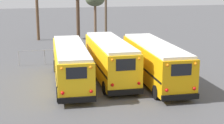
% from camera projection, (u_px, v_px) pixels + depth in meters
% --- Properties ---
extents(ground_plane, '(160.00, 160.00, 0.00)m').
position_uv_depth(ground_plane, '(111.00, 81.00, 27.52)').
color(ground_plane, '#4C4C4F').
extents(school_bus_0, '(3.03, 10.75, 3.02)m').
position_uv_depth(school_bus_0, '(71.00, 63.00, 26.22)').
color(school_bus_0, yellow).
rests_on(school_bus_0, ground).
extents(school_bus_1, '(2.79, 10.16, 3.19)m').
position_uv_depth(school_bus_1, '(110.00, 59.00, 27.51)').
color(school_bus_1, yellow).
rests_on(school_bus_1, ground).
extents(school_bus_2, '(3.06, 10.91, 3.10)m').
position_uv_depth(school_bus_2, '(155.00, 61.00, 26.84)').
color(school_bus_2, '#E5A00C').
rests_on(school_bus_2, ground).
extents(utility_pole, '(1.80, 0.27, 8.79)m').
position_uv_depth(utility_pole, '(106.00, 11.00, 38.01)').
color(utility_pole, brown).
rests_on(utility_pole, ground).
extents(bare_tree_2, '(2.50, 2.50, 6.51)m').
position_uv_depth(bare_tree_2, '(95.00, 0.00, 44.06)').
color(bare_tree_2, brown).
rests_on(bare_tree_2, ground).
extents(fence_line, '(14.52, 0.06, 1.42)m').
position_uv_depth(fence_line, '(94.00, 52.00, 33.80)').
color(fence_line, '#939399').
rests_on(fence_line, ground).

